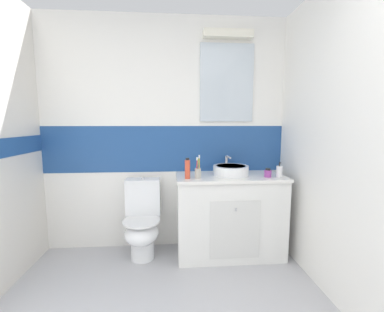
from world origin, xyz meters
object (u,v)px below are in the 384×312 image
Objects in this scene: sink_basin at (231,170)px; toothbrush_cup at (198,172)px; soap_dispenser at (279,171)px; shampoo_bottle_tall at (187,169)px; hair_gel_jar at (268,173)px; toilet at (142,222)px.

sink_basin is 0.38m from toothbrush_cup.
soap_dispenser is 0.76× the size of shampoo_bottle_tall.
shampoo_bottle_tall reaches higher than hair_gel_jar.
sink_basin is at bearing 16.37° from shampoo_bottle_tall.
toothbrush_cup is 0.70m from hair_gel_jar.
toothbrush_cup is 1.13× the size of shampoo_bottle_tall.
toothbrush_cup is at bearing -159.67° from sink_basin.
toilet is 9.13× the size of hair_gel_jar.
soap_dispenser is at bearing -0.45° from shampoo_bottle_tall.
shampoo_bottle_tall is at bearing -163.63° from sink_basin.
toilet is 0.79m from toothbrush_cup.
sink_basin is 0.48m from soap_dispenser.
toothbrush_cup reaches higher than toilet.
toothbrush_cup reaches higher than shampoo_bottle_tall.
hair_gel_jar is (-0.11, 0.01, -0.02)m from soap_dispenser.
soap_dispenser reaches higher than hair_gel_jar.
hair_gel_jar is at bearing -6.01° from toilet.
toilet is 5.35× the size of soap_dispenser.
shampoo_bottle_tall is 0.80m from hair_gel_jar.
hair_gel_jar is at bearing -20.33° from sink_basin.
shampoo_bottle_tall is (-0.45, -0.13, 0.04)m from sink_basin.
toilet is at bearing 179.71° from sink_basin.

